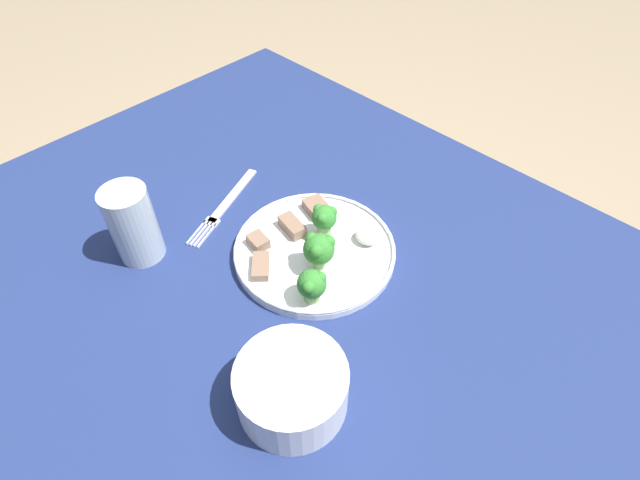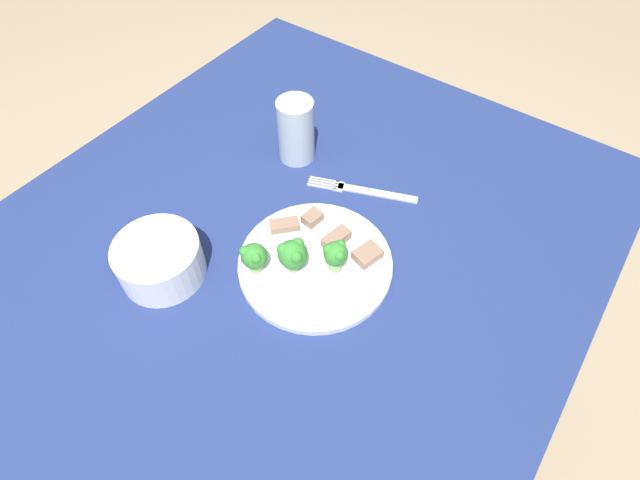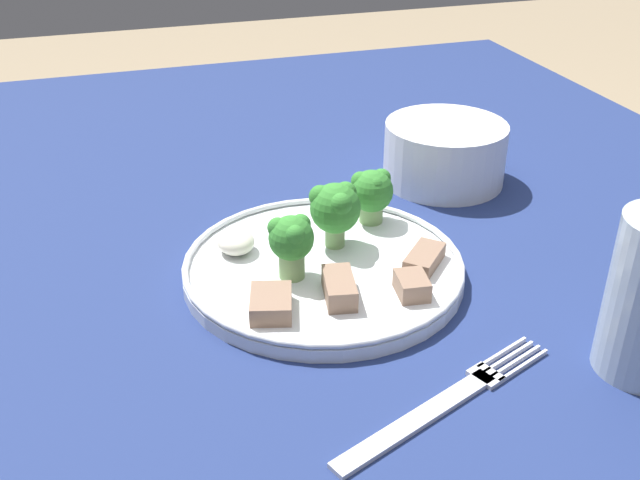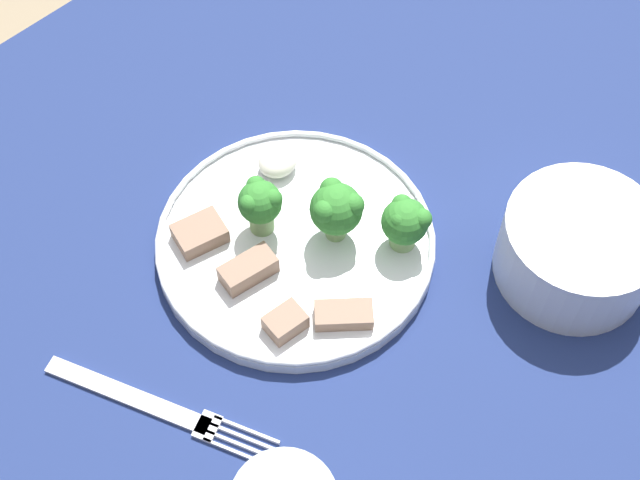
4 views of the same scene
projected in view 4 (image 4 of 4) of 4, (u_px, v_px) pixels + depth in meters
The scene contains 12 objects.
table at pixel (389, 305), 0.89m from camera, with size 1.29×0.97×0.73m.
dinner_plate at pixel (296, 242), 0.81m from camera, with size 0.25×0.25×0.02m.
fork at pixel (157, 407), 0.73m from camera, with size 0.09×0.20×0.00m.
cream_bowl at pixel (577, 250), 0.77m from camera, with size 0.14×0.14×0.07m.
broccoli_floret_near_rim_left at pixel (336, 208), 0.77m from camera, with size 0.05×0.05×0.06m.
broccoli_floret_center_left at pixel (260, 203), 0.78m from camera, with size 0.04×0.04×0.06m.
broccoli_floret_back_left at pixel (406, 223), 0.77m from camera, with size 0.04×0.04×0.05m.
meat_slice_front_slice at pixel (248, 270), 0.78m from camera, with size 0.05×0.03×0.02m.
meat_slice_middle_slice at pixel (344, 315), 0.75m from camera, with size 0.05×0.05×0.01m.
meat_slice_rear_slice at pixel (285, 322), 0.75m from camera, with size 0.04×0.03×0.02m.
meat_slice_edge_slice at pixel (200, 233), 0.80m from camera, with size 0.05×0.04×0.02m.
sauce_dollop at pixel (278, 162), 0.84m from camera, with size 0.04×0.03×0.02m.
Camera 4 is at (0.36, 0.25, 1.41)m, focal length 50.00 mm.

